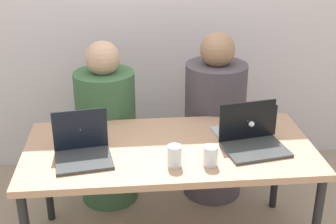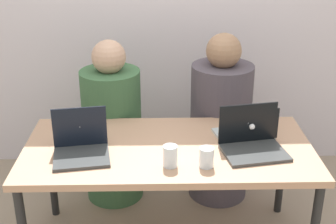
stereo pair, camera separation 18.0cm
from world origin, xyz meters
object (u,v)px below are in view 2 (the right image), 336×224
at_px(water_glass_right, 206,159).
at_px(water_glass_center, 170,157).
at_px(person_on_left, 113,131).
at_px(laptop_front_left, 81,146).
at_px(laptop_front_right, 252,142).
at_px(person_on_right, 220,127).
at_px(laptop_back_right, 246,131).

height_order(water_glass_right, water_glass_center, water_glass_center).
xyz_separation_m(person_on_left, laptop_front_left, (-0.10, -0.68, 0.23)).
relative_size(water_glass_right, water_glass_center, 0.92).
height_order(person_on_left, laptop_front_right, person_on_left).
xyz_separation_m(person_on_right, laptop_front_right, (0.09, -0.65, 0.22)).
xyz_separation_m(laptop_back_right, laptop_front_left, (-0.94, -0.19, 0.01)).
xyz_separation_m(person_on_left, water_glass_center, (0.38, -0.82, 0.23)).
bearing_deg(water_glass_right, water_glass_center, 177.35).
bearing_deg(laptop_front_right, laptop_back_right, 82.19).
bearing_deg(laptop_front_right, person_on_left, 132.04).
height_order(person_on_right, water_glass_center, person_on_right).
relative_size(laptop_back_right, water_glass_center, 3.13).
height_order(person_on_left, laptop_back_right, person_on_left).
bearing_deg(water_glass_center, person_on_left, 115.21).
distance_m(laptop_front_left, water_glass_center, 0.51).
bearing_deg(person_on_right, person_on_left, 15.92).
relative_size(person_on_right, water_glass_center, 10.27).
bearing_deg(water_glass_center, water_glass_right, -2.65).
xyz_separation_m(person_on_left, laptop_front_right, (0.85, -0.65, 0.23)).
bearing_deg(laptop_back_right, laptop_front_right, 80.72).
xyz_separation_m(laptop_front_left, water_glass_right, (0.68, -0.14, -0.01)).
bearing_deg(person_on_left, laptop_front_left, 86.63).
distance_m(person_on_left, laptop_back_right, 1.00).
bearing_deg(water_glass_center, laptop_back_right, 35.22).
bearing_deg(water_glass_center, person_on_right, 65.38).
relative_size(laptop_front_right, water_glass_right, 3.52).
relative_size(person_on_left, water_glass_right, 10.78).
distance_m(person_on_right, water_glass_right, 0.87).
bearing_deg(laptop_back_right, water_glass_right, 39.35).
relative_size(person_on_left, laptop_back_right, 3.17).
relative_size(person_on_right, laptop_front_left, 3.61).
height_order(laptop_front_right, water_glass_center, laptop_front_right).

